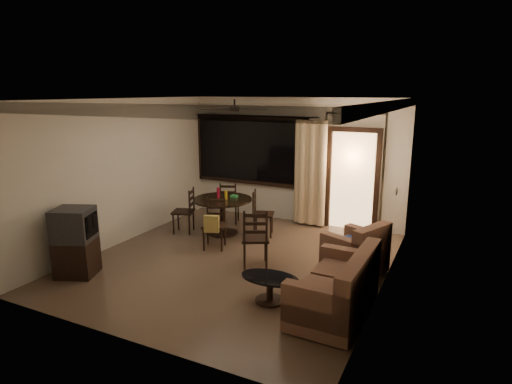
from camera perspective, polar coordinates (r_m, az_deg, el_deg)
The scene contains 12 objects.
ground at distance 7.67m, azimuth -2.65°, elevation -9.15°, with size 5.50×5.50×0.00m, color #7F6651.
room_shell at distance 8.54m, azimuth 6.49°, elevation 5.83°, with size 5.50×6.70×5.50m.
dining_table at distance 8.92m, azimuth -4.45°, elevation -1.88°, with size 1.22×1.22×0.98m.
dining_chair_west at distance 9.20m, azimuth -9.56°, elevation -3.61°, with size 0.54×0.54×0.95m.
dining_chair_east at distance 8.88m, azimuth 0.89°, elevation -4.03°, with size 0.54×0.54×0.95m.
dining_chair_south at distance 8.20m, azimuth -5.58°, elevation -5.42°, with size 0.54×0.57×0.95m.
dining_chair_north at distance 9.74m, azimuth -3.54°, elevation -2.48°, with size 0.54×0.54×0.95m.
tv_cabinet at distance 7.51m, azimuth -22.94°, elevation -6.15°, with size 0.74×0.71×1.12m.
sofa at distance 5.94m, azimuth 10.96°, elevation -12.75°, with size 0.90×1.63×0.86m.
armchair at distance 7.30m, azimuth 13.36°, elevation -7.81°, with size 1.08×1.08×0.83m.
coffee_table at distance 6.20m, azimuth 1.85°, elevation -12.29°, with size 0.86×0.52×0.38m.
side_chair at distance 7.36m, azimuth -0.11°, elevation -7.56°, with size 0.61×0.61×1.03m.
Camera 1 is at (3.42, -6.21, 2.93)m, focal length 30.00 mm.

